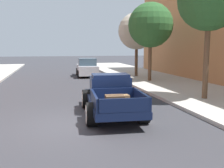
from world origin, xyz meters
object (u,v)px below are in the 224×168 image
(street_tree_second, at_px, (151,25))
(street_tree_third, at_px, (137,31))
(street_tree_nearest, at_px, (209,0))
(hotrod_truck_navy, at_px, (110,95))
(car_background_silver, at_px, (87,68))

(street_tree_second, xyz_separation_m, street_tree_third, (0.04, 3.27, -0.24))
(street_tree_nearest, bearing_deg, street_tree_third, 90.02)
(hotrod_truck_navy, xyz_separation_m, street_tree_third, (5.02, 11.60, 3.25))
(car_background_silver, xyz_separation_m, street_tree_nearest, (4.03, -12.50, 4.07))
(hotrod_truck_navy, relative_size, street_tree_third, 0.92)
(street_tree_nearest, bearing_deg, street_tree_second, 90.38)
(hotrod_truck_navy, distance_m, street_tree_third, 13.05)
(hotrod_truck_navy, bearing_deg, street_tree_second, 59.13)
(street_tree_nearest, relative_size, street_tree_third, 1.14)
(street_tree_nearest, height_order, street_tree_second, street_tree_nearest)
(car_background_silver, height_order, street_tree_third, street_tree_third)
(car_background_silver, relative_size, street_tree_third, 0.81)
(hotrod_truck_navy, relative_size, street_tree_nearest, 0.81)
(hotrod_truck_navy, bearing_deg, street_tree_nearest, 13.21)
(street_tree_nearest, distance_m, street_tree_second, 7.17)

